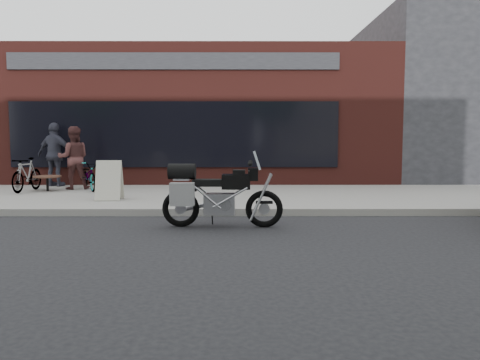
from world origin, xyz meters
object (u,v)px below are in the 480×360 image
motorcycle (214,194)px  bicycle_front (89,176)px  bicycle_rear (27,175)px  sandwich_sign (109,180)px  cafe_patron_right (55,154)px  cafe_patron_left (74,158)px  cafe_table (47,177)px

motorcycle → bicycle_front: 5.96m
motorcycle → bicycle_rear: (-5.26, 4.33, 0.02)m
sandwich_sign → cafe_patron_right: size_ratio=0.48×
motorcycle → sandwich_sign: 3.68m
sandwich_sign → motorcycle: bearing=-47.8°
bicycle_front → bicycle_rear: bicycle_rear is taller
bicycle_rear → cafe_patron_left: bearing=34.9°
motorcycle → cafe_patron_right: size_ratio=1.13×
sandwich_sign → cafe_patron_right: (-2.47, 3.13, 0.49)m
motorcycle → sandwich_sign: size_ratio=2.34×
bicycle_rear → bicycle_front: bearing=16.3°
motorcycle → bicycle_rear: bearing=142.5°
motorcycle → bicycle_front: size_ratio=1.42×
bicycle_front → cafe_table: bicycle_front is taller
cafe_table → bicycle_rear: bearing=-166.6°
cafe_patron_left → motorcycle: bearing=112.8°
cafe_patron_left → cafe_table: bearing=25.0°
motorcycle → cafe_patron_right: bearing=133.2°
bicycle_front → cafe_patron_right: (-1.34, 1.09, 0.56)m
cafe_table → cafe_patron_left: bearing=42.5°
cafe_patron_right → cafe_patron_left: bearing=148.9°
sandwich_sign → bicycle_rear: bearing=145.5°
motorcycle → bicycle_rear: size_ratio=1.42×
bicycle_front → bicycle_rear: (-1.56, -0.34, 0.06)m
bicycle_front → cafe_patron_right: bearing=111.1°
cafe_patron_left → bicycle_rear: bearing=13.2°
cafe_patron_right → bicycle_rear: bearing=94.5°
bicycle_front → cafe_table: (-1.06, -0.22, -0.01)m
bicycle_front → cafe_patron_left: bearing=121.2°
bicycle_front → sandwich_sign: sandwich_sign is taller
bicycle_rear → sandwich_sign: sandwich_sign is taller
bicycle_front → cafe_patron_right: 1.82m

